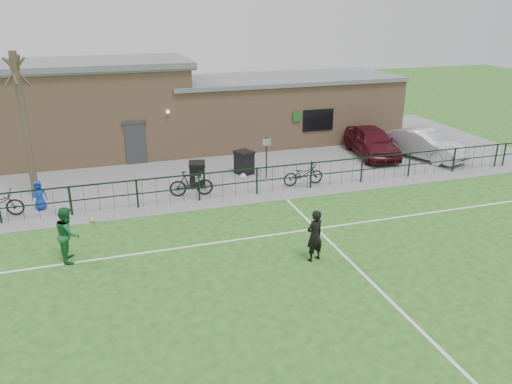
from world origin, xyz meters
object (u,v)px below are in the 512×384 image
object	(u,v)px
wheelie_bin_right	(244,163)
ball_ground	(92,220)
bare_tree	(25,128)
bicycle_d	(191,183)
wheelie_bin_left	(197,175)
outfield_player	(68,234)
bicycle_e	(303,174)
car_silver	(424,144)
spectator_child	(39,195)
car_maroon	(372,141)
sign_post	(266,158)

from	to	relation	value
wheelie_bin_right	ball_ground	distance (m)	7.97
bare_tree	bicycle_d	size ratio (longest dim) A/B	3.26
wheelie_bin_left	outfield_player	world-z (taller)	outfield_player
bicycle_e	car_silver	bearing A→B (deg)	-76.06
spectator_child	ball_ground	world-z (taller)	spectator_child
bare_tree	wheelie_bin_right	size ratio (longest dim) A/B	5.82
outfield_player	car_maroon	bearing A→B (deg)	-65.39
wheelie_bin_left	ball_ground	size ratio (longest dim) A/B	4.86
spectator_child	bicycle_e	bearing A→B (deg)	-4.10
bicycle_e	ball_ground	xyz separation A→B (m)	(-9.10, -1.40, -0.41)
sign_post	outfield_player	bearing A→B (deg)	-147.08
car_silver	wheelie_bin_left	bearing A→B (deg)	162.95
bicycle_e	outfield_player	size ratio (longest dim) A/B	1.05
bicycle_d	bicycle_e	world-z (taller)	bicycle_d
wheelie_bin_left	wheelie_bin_right	distance (m)	2.67
bicycle_e	spectator_child	size ratio (longest dim) A/B	1.57
bare_tree	spectator_child	bearing A→B (deg)	-78.75
bare_tree	outfield_player	distance (m)	6.75
car_silver	spectator_child	bearing A→B (deg)	164.39
wheelie_bin_left	car_silver	xyz separation A→B (m)	(12.22, 0.65, 0.23)
outfield_player	wheelie_bin_right	bearing A→B (deg)	-51.14
bicycle_d	spectator_child	size ratio (longest dim) A/B	1.54
car_maroon	spectator_child	xyz separation A→B (m)	(-16.28, -2.64, -0.19)
wheelie_bin_right	outfield_player	distance (m)	10.10
bare_tree	car_silver	distance (m)	19.13
car_maroon	ball_ground	size ratio (longest dim) A/B	22.02
bare_tree	bicycle_d	bearing A→B (deg)	-16.54
wheelie_bin_right	sign_post	world-z (taller)	sign_post
wheelie_bin_left	car_silver	world-z (taller)	car_silver
wheelie_bin_right	bicycle_d	world-z (taller)	bicycle_d
bare_tree	ball_ground	xyz separation A→B (m)	(2.23, -3.44, -2.90)
car_silver	bicycle_d	world-z (taller)	car_silver
wheelie_bin_right	sign_post	size ratio (longest dim) A/B	0.52
wheelie_bin_right	car_silver	xyz separation A→B (m)	(9.74, -0.36, 0.22)
bare_tree	car_silver	size ratio (longest dim) A/B	1.34
car_maroon	ball_ground	distance (m)	15.07
bicycle_d	spectator_child	xyz separation A→B (m)	(-5.98, 0.33, 0.04)
bare_tree	bicycle_d	distance (m)	7.00
sign_post	wheelie_bin_left	bearing A→B (deg)	179.60
bare_tree	car_maroon	distance (m)	16.76
sign_post	car_maroon	distance (m)	6.82
wheelie_bin_left	spectator_child	size ratio (longest dim) A/B	0.85
bicycle_d	car_silver	bearing A→B (deg)	-74.63
bare_tree	wheelie_bin_right	distance (m)	9.58
bicycle_e	spectator_child	world-z (taller)	spectator_child
car_silver	bicycle_e	xyz separation A→B (m)	(-7.67, -1.97, -0.25)
ball_ground	bare_tree	bearing A→B (deg)	122.94
car_silver	spectator_child	size ratio (longest dim) A/B	3.76
wheelie_bin_left	outfield_player	xyz separation A→B (m)	(-5.23, -5.51, 0.37)
bare_tree	spectator_child	distance (m)	2.85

